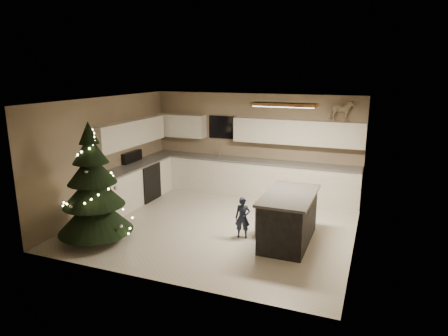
{
  "coord_description": "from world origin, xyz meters",
  "views": [
    {
      "loc": [
        3.0,
        -7.32,
        3.19
      ],
      "look_at": [
        0.0,
        0.35,
        1.15
      ],
      "focal_mm": 32.0,
      "sensor_mm": 36.0,
      "label": 1
    }
  ],
  "objects_px": {
    "bar_stool": "(264,209)",
    "toddler": "(243,218)",
    "island": "(289,218)",
    "rocking_horse": "(341,111)",
    "christmas_tree": "(93,194)"
  },
  "relations": [
    {
      "from": "christmas_tree",
      "to": "toddler",
      "type": "height_order",
      "value": "christmas_tree"
    },
    {
      "from": "bar_stool",
      "to": "rocking_horse",
      "type": "relative_size",
      "value": 1.17
    },
    {
      "from": "rocking_horse",
      "to": "toddler",
      "type": "bearing_deg",
      "value": 142.38
    },
    {
      "from": "bar_stool",
      "to": "toddler",
      "type": "height_order",
      "value": "toddler"
    },
    {
      "from": "island",
      "to": "toddler",
      "type": "xyz_separation_m",
      "value": [
        -0.87,
        -0.12,
        -0.07
      ]
    },
    {
      "from": "island",
      "to": "christmas_tree",
      "type": "bearing_deg",
      "value": -159.32
    },
    {
      "from": "bar_stool",
      "to": "toddler",
      "type": "xyz_separation_m",
      "value": [
        -0.35,
        -0.27,
        -0.13
      ]
    },
    {
      "from": "island",
      "to": "toddler",
      "type": "height_order",
      "value": "island"
    },
    {
      "from": "christmas_tree",
      "to": "bar_stool",
      "type": "bearing_deg",
      "value": 26.34
    },
    {
      "from": "toddler",
      "to": "christmas_tree",
      "type": "bearing_deg",
      "value": -168.13
    },
    {
      "from": "christmas_tree",
      "to": "toddler",
      "type": "relative_size",
      "value": 2.83
    },
    {
      "from": "bar_stool",
      "to": "christmas_tree",
      "type": "bearing_deg",
      "value": -153.66
    },
    {
      "from": "christmas_tree",
      "to": "toddler",
      "type": "bearing_deg",
      "value": 24.57
    },
    {
      "from": "christmas_tree",
      "to": "toddler",
      "type": "distance_m",
      "value": 2.85
    },
    {
      "from": "island",
      "to": "rocking_horse",
      "type": "relative_size",
      "value": 2.81
    }
  ]
}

